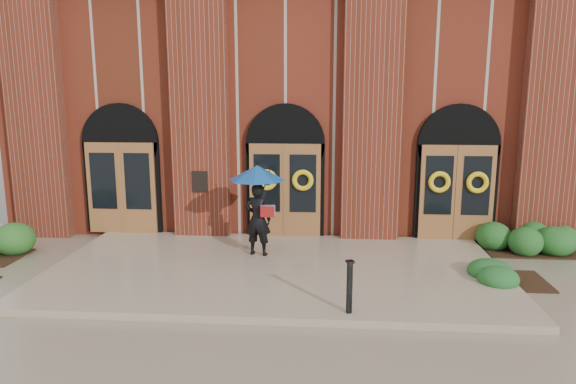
# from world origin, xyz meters

# --- Properties ---
(ground) EXTENTS (90.00, 90.00, 0.00)m
(ground) POSITION_xyz_m (0.00, 0.00, 0.00)
(ground) COLOR gray
(ground) RESTS_ON ground
(landing) EXTENTS (10.00, 5.30, 0.15)m
(landing) POSITION_xyz_m (0.00, 0.15, 0.07)
(landing) COLOR tan
(landing) RESTS_ON ground
(church_building) EXTENTS (16.20, 12.53, 7.00)m
(church_building) POSITION_xyz_m (0.00, 8.78, 3.50)
(church_building) COLOR maroon
(church_building) RESTS_ON ground
(man_with_umbrella) EXTENTS (1.60, 1.60, 2.16)m
(man_with_umbrella) POSITION_xyz_m (-0.50, 0.99, 1.66)
(man_with_umbrella) COLOR black
(man_with_umbrella) RESTS_ON landing
(metal_post) EXTENTS (0.16, 0.16, 0.96)m
(metal_post) POSITION_xyz_m (1.53, -2.19, 0.66)
(metal_post) COLOR black
(metal_post) RESTS_ON landing
(hedge_wall_right) EXTENTS (2.67, 1.07, 0.69)m
(hedge_wall_right) POSITION_xyz_m (6.63, 2.20, 0.34)
(hedge_wall_right) COLOR #1E511C
(hedge_wall_right) RESTS_ON ground
(hedge_front_right) EXTENTS (1.27, 1.09, 0.45)m
(hedge_front_right) POSITION_xyz_m (5.10, 0.00, 0.23)
(hedge_front_right) COLOR #1D511F
(hedge_front_right) RESTS_ON ground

